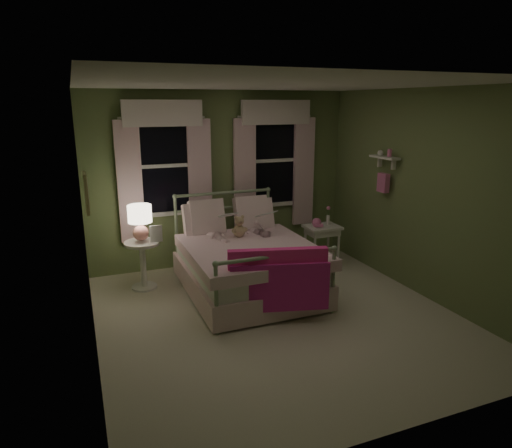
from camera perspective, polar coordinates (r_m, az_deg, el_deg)
name	(u,v)px	position (r m, az deg, el deg)	size (l,w,h in m)	color
room_shell	(279,208)	(5.00, 2.88, 1.99)	(4.20, 4.20, 4.20)	silver
bed	(246,263)	(6.00, -1.23, -4.90)	(1.58, 2.04, 1.18)	white
pink_throw	(279,273)	(5.03, 2.87, -6.15)	(1.09, 0.42, 0.71)	#FA3191
child_left	(215,217)	(6.14, -5.09, 0.91)	(0.27, 0.18, 0.74)	#F7D1DD
child_right	(254,216)	(6.32, -0.22, 1.04)	(0.32, 0.25, 0.66)	#F7D1DD
book_left	(221,219)	(5.90, -4.40, 0.60)	(0.20, 0.27, 0.03)	beige
book_right	(261,219)	(6.09, 0.64, 0.69)	(0.20, 0.27, 0.02)	beige
teddy_bear	(239,228)	(6.11, -2.12, -0.52)	(0.23, 0.18, 0.30)	tan
nightstand_left	(143,258)	(6.25, -13.99, -4.19)	(0.46, 0.46, 0.65)	white
table_lamp	(140,219)	(6.10, -14.30, 0.57)	(0.31, 0.31, 0.48)	#E28E85
book_nightstand	(150,242)	(6.11, -13.09, -2.20)	(0.16, 0.22, 0.02)	beige
nightstand_right	(322,232)	(6.86, 8.27, -1.04)	(0.50, 0.40, 0.64)	white
pink_toy	(317,223)	(6.77, 7.61, 0.15)	(0.14, 0.20, 0.14)	pink
bud_vase	(328,215)	(6.90, 9.01, 1.08)	(0.06, 0.06, 0.28)	white
window_left	(165,161)	(6.61, -11.34, 7.72)	(1.34, 0.13, 1.96)	black
window_right	(275,156)	(7.12, 2.37, 8.48)	(1.34, 0.13, 1.96)	black
wall_shelf	(384,170)	(6.52, 15.71, 6.49)	(0.15, 0.50, 0.60)	white
framed_picture	(86,193)	(5.11, -20.43, 3.65)	(0.03, 0.32, 0.42)	beige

